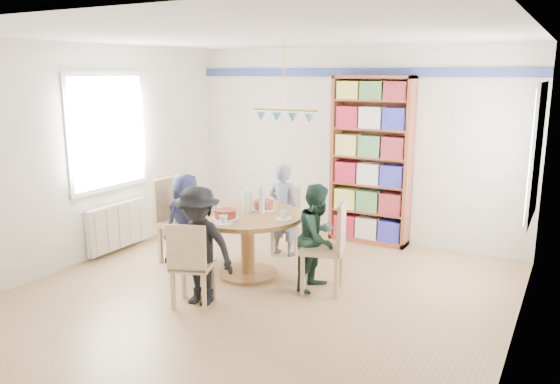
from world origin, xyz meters
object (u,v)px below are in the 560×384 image
Objects in this scene: person_far at (284,210)px; chair_far at (286,217)px; dining_table at (248,230)px; chair_left at (176,216)px; person_near at (199,246)px; radiator at (118,226)px; chair_right at (330,243)px; person_left at (186,220)px; bookshelf at (371,162)px; chair_near at (190,261)px; person_right at (318,237)px.

chair_far is at bearing -67.85° from person_far.
person_far is (0.00, 0.87, 0.05)m from dining_table.
chair_far is (-0.05, 1.03, -0.09)m from dining_table.
chair_left is 0.86× the size of person_near.
radiator is 0.99× the size of chair_right.
person_left is at bearing -14.48° from chair_left.
radiator is 2.01m from dining_table.
radiator is 2.18m from person_near.
bookshelf reaches higher than dining_table.
chair_left is 1.18× the size of chair_near.
bookshelf reaches higher than person_near.
bookshelf is (1.65, 2.00, 0.56)m from person_left.
chair_far is at bearing 29.72° from radiator.
bookshelf is at bearing 6.25° from person_right.
dining_table is 1.52× the size of chair_far.
person_left is 1.75m from person_right.
radiator is 0.83× the size of person_far.
chair_far is at bearing 87.09° from person_near.
bookshelf is at bearing 75.10° from chair_near.
dining_table is 0.89m from person_right.
chair_near reaches higher than radiator.
chair_far is 0.21m from person_far.
person_far reaches higher than radiator.
person_right is (0.90, 1.09, 0.09)m from chair_near.
chair_right is 0.84× the size of person_far.
person_left is (-0.86, -0.04, 0.02)m from dining_table.
person_near reaches higher than person_far.
radiator is 2.24m from chair_far.
bookshelf reaches higher than chair_far.
person_right is 1.31m from person_near.
chair_right is at bearing 1.10° from dining_table.
person_left is 1.26m from person_far.
person_near is 3.03m from bookshelf.
radiator is 1.17× the size of chair_far.
chair_near is at bearing -90.82° from dining_table.
person_left is (0.21, -0.06, -0.01)m from chair_left.
bookshelf reaches higher than chair_right.
person_far is (0.02, 1.93, 0.11)m from chair_near.
chair_near reaches higher than dining_table.
person_near is (0.86, -0.88, 0.04)m from person_left.
person_right is (1.75, 0.08, 0.01)m from person_left.
person_right is 1.22m from person_far.
chair_right is 1.18× the size of chair_far.
chair_near is at bearing -89.06° from chair_far.
radiator is 2.21m from chair_near.
chair_far is 1.96m from person_near.
person_left is at bearing 130.13° from person_near.
dining_table is 1.04m from chair_right.
person_left is at bearing 130.08° from chair_near.
dining_table is (1.99, 0.09, 0.21)m from radiator.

